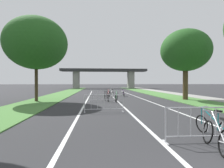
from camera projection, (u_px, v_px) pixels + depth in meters
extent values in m
cube|color=#477A38|center=(61.00, 95.00, 25.62)|extent=(3.45, 59.56, 0.05)
cube|color=#477A38|center=(158.00, 94.00, 26.76)|extent=(3.45, 59.56, 0.05)
cube|color=gray|center=(177.00, 94.00, 27.00)|extent=(2.34, 59.56, 0.08)
cube|color=silver|center=(115.00, 99.00, 19.08)|extent=(0.14, 34.46, 0.01)
cube|color=silver|center=(143.00, 99.00, 19.32)|extent=(0.14, 34.46, 0.01)
cube|color=silver|center=(87.00, 99.00, 18.84)|extent=(0.14, 34.46, 0.01)
cube|color=#2D2D30|center=(104.00, 70.00, 50.91)|extent=(23.53, 4.27, 0.65)
cube|color=gray|center=(76.00, 80.00, 50.32)|extent=(1.64, 2.40, 4.77)
cube|color=gray|center=(131.00, 80.00, 51.56)|extent=(1.64, 2.40, 4.77)
cylinder|color=#3D2D1E|center=(36.00, 84.00, 16.61)|extent=(0.28, 0.28, 3.22)
ellipsoid|color=#23561E|center=(36.00, 43.00, 16.57)|extent=(5.59, 5.59, 4.75)
cylinder|color=#4C3823|center=(185.00, 84.00, 18.28)|extent=(0.50, 0.50, 3.12)
ellipsoid|color=#23561E|center=(186.00, 50.00, 18.24)|extent=(4.90, 4.90, 4.17)
cylinder|color=#ADADB2|center=(166.00, 125.00, 5.37)|extent=(0.04, 0.04, 1.05)
cube|color=#ADADB2|center=(166.00, 142.00, 5.38)|extent=(0.07, 0.44, 0.03)
cylinder|color=#ADADB2|center=(203.00, 108.00, 5.43)|extent=(2.28, 0.10, 0.04)
cylinder|color=#ADADB2|center=(203.00, 136.00, 5.43)|extent=(2.28, 0.10, 0.04)
cylinder|color=#ADADB2|center=(178.00, 122.00, 5.39)|extent=(0.02, 0.02, 0.87)
cylinder|color=#ADADB2|center=(191.00, 122.00, 5.41)|extent=(0.02, 0.02, 0.87)
cylinder|color=#ADADB2|center=(203.00, 122.00, 5.43)|extent=(0.02, 0.02, 0.87)
cylinder|color=#ADADB2|center=(216.00, 121.00, 5.45)|extent=(0.02, 0.02, 0.87)
cylinder|color=#ADADB2|center=(85.00, 104.00, 10.73)|extent=(0.04, 0.04, 1.05)
cube|color=#ADADB2|center=(85.00, 112.00, 10.73)|extent=(0.08, 0.44, 0.03)
cylinder|color=#ADADB2|center=(123.00, 103.00, 11.00)|extent=(0.04, 0.04, 1.05)
cube|color=#ADADB2|center=(123.00, 111.00, 11.01)|extent=(0.08, 0.44, 0.03)
cylinder|color=#ADADB2|center=(104.00, 95.00, 10.86)|extent=(2.28, 0.13, 0.04)
cylinder|color=#ADADB2|center=(104.00, 109.00, 10.87)|extent=(2.28, 0.13, 0.04)
cylinder|color=#ADADB2|center=(91.00, 102.00, 10.77)|extent=(0.02, 0.02, 0.87)
cylinder|color=#ADADB2|center=(98.00, 102.00, 10.82)|extent=(0.02, 0.02, 0.87)
cylinder|color=#ADADB2|center=(104.00, 102.00, 10.86)|extent=(0.02, 0.02, 0.87)
cylinder|color=#ADADB2|center=(110.00, 102.00, 10.91)|extent=(0.02, 0.02, 0.87)
cylinder|color=#ADADB2|center=(117.00, 102.00, 10.96)|extent=(0.02, 0.02, 0.87)
cylinder|color=#ADADB2|center=(89.00, 96.00, 16.41)|extent=(0.04, 0.04, 1.05)
cube|color=#ADADB2|center=(89.00, 102.00, 16.42)|extent=(0.07, 0.44, 0.03)
cylinder|color=#ADADB2|center=(114.00, 96.00, 16.63)|extent=(0.04, 0.04, 1.05)
cube|color=#ADADB2|center=(114.00, 102.00, 16.64)|extent=(0.07, 0.44, 0.03)
cylinder|color=#ADADB2|center=(102.00, 90.00, 16.52)|extent=(2.28, 0.07, 0.04)
cylinder|color=#ADADB2|center=(102.00, 100.00, 16.53)|extent=(2.28, 0.07, 0.04)
cylinder|color=#ADADB2|center=(93.00, 95.00, 16.45)|extent=(0.02, 0.02, 0.87)
cylinder|color=#ADADB2|center=(98.00, 95.00, 16.49)|extent=(0.02, 0.02, 0.87)
cylinder|color=#ADADB2|center=(102.00, 95.00, 16.52)|extent=(0.02, 0.02, 0.87)
cylinder|color=#ADADB2|center=(106.00, 95.00, 16.56)|extent=(0.02, 0.02, 0.87)
cylinder|color=#ADADB2|center=(110.00, 95.00, 16.60)|extent=(0.02, 0.02, 0.87)
cylinder|color=#ADADB2|center=(111.00, 92.00, 22.26)|extent=(0.04, 0.04, 1.05)
cube|color=#ADADB2|center=(111.00, 97.00, 22.26)|extent=(0.07, 0.44, 0.03)
cylinder|color=#ADADB2|center=(129.00, 92.00, 22.49)|extent=(0.04, 0.04, 1.05)
cube|color=#ADADB2|center=(129.00, 96.00, 22.50)|extent=(0.07, 0.44, 0.03)
cylinder|color=#ADADB2|center=(120.00, 88.00, 22.37)|extent=(2.28, 0.09, 0.04)
cylinder|color=#ADADB2|center=(120.00, 95.00, 22.38)|extent=(2.28, 0.09, 0.04)
cylinder|color=#ADADB2|center=(114.00, 92.00, 22.29)|extent=(0.02, 0.02, 0.87)
cylinder|color=#ADADB2|center=(117.00, 92.00, 22.33)|extent=(0.02, 0.02, 0.87)
cylinder|color=#ADADB2|center=(120.00, 92.00, 22.37)|extent=(0.02, 0.02, 0.87)
cylinder|color=#ADADB2|center=(123.00, 92.00, 22.41)|extent=(0.02, 0.02, 0.87)
cylinder|color=#ADADB2|center=(126.00, 92.00, 22.45)|extent=(0.02, 0.02, 0.87)
torus|color=black|center=(108.00, 94.00, 22.25)|extent=(0.30, 0.66, 0.64)
torus|color=black|center=(109.00, 94.00, 23.28)|extent=(0.30, 0.66, 0.64)
cylinder|color=red|center=(108.00, 92.00, 22.74)|extent=(0.19, 1.01, 0.59)
cylinder|color=red|center=(108.00, 92.00, 22.55)|extent=(0.15, 0.10, 0.58)
cylinder|color=red|center=(108.00, 94.00, 22.42)|extent=(0.12, 0.33, 0.08)
cylinder|color=red|center=(109.00, 91.00, 23.26)|extent=(0.14, 0.07, 0.56)
cube|color=black|center=(108.00, 90.00, 22.52)|extent=(0.16, 0.26, 0.07)
cylinder|color=#99999E|center=(109.00, 89.00, 23.24)|extent=(0.49, 0.15, 0.11)
torus|color=black|center=(123.00, 94.00, 22.36)|extent=(0.30, 0.67, 0.64)
torus|color=black|center=(124.00, 93.00, 23.45)|extent=(0.30, 0.67, 0.64)
cylinder|color=#662884|center=(123.00, 92.00, 22.88)|extent=(0.13, 1.07, 0.54)
cylinder|color=#662884|center=(123.00, 92.00, 22.67)|extent=(0.19, 0.09, 0.63)
cylinder|color=#662884|center=(124.00, 94.00, 22.53)|extent=(0.11, 0.35, 0.08)
cylinder|color=#662884|center=(123.00, 92.00, 23.43)|extent=(0.15, 0.07, 0.51)
cube|color=black|center=(123.00, 89.00, 22.64)|extent=(0.15, 0.26, 0.07)
cylinder|color=#99999E|center=(123.00, 90.00, 23.40)|extent=(0.48, 0.12, 0.13)
torus|color=black|center=(208.00, 132.00, 5.33)|extent=(0.27, 0.69, 0.67)
cylinder|color=#B7B7BC|center=(218.00, 126.00, 4.79)|extent=(0.32, 0.96, 0.63)
cylinder|color=#B7B7BC|center=(221.00, 130.00, 4.60)|extent=(0.13, 0.14, 0.58)
cylinder|color=#B7B7BC|center=(222.00, 142.00, 4.48)|extent=(0.08, 0.33, 0.08)
cylinder|color=#B7B7BC|center=(210.00, 122.00, 5.29)|extent=(0.13, 0.11, 0.60)
cube|color=black|center=(224.00, 119.00, 4.56)|extent=(0.15, 0.26, 0.07)
cylinder|color=#99999E|center=(212.00, 112.00, 5.26)|extent=(0.49, 0.12, 0.11)
torus|color=black|center=(112.00, 95.00, 21.29)|extent=(0.30, 0.69, 0.67)
torus|color=black|center=(110.00, 94.00, 22.31)|extent=(0.30, 0.69, 0.67)
cylinder|color=silver|center=(112.00, 92.00, 21.78)|extent=(0.15, 1.04, 0.60)
cylinder|color=silver|center=(112.00, 92.00, 21.59)|extent=(0.17, 0.10, 0.62)
cylinder|color=silver|center=(112.00, 95.00, 21.45)|extent=(0.11, 0.34, 0.08)
cylinder|color=silver|center=(110.00, 92.00, 22.29)|extent=(0.15, 0.07, 0.58)
cube|color=black|center=(112.00, 90.00, 21.56)|extent=(0.15, 0.26, 0.07)
cylinder|color=#99999E|center=(111.00, 89.00, 22.28)|extent=(0.48, 0.13, 0.11)
torus|color=black|center=(108.00, 98.00, 16.59)|extent=(0.22, 0.66, 0.65)
torus|color=black|center=(105.00, 97.00, 17.65)|extent=(0.22, 0.66, 0.65)
cylinder|color=black|center=(106.00, 94.00, 17.08)|extent=(0.30, 1.05, 0.66)
cylinder|color=black|center=(107.00, 95.00, 16.88)|extent=(0.10, 0.14, 0.67)
cylinder|color=black|center=(107.00, 98.00, 16.76)|extent=(0.09, 0.36, 0.08)
cylinder|color=black|center=(105.00, 94.00, 17.61)|extent=(0.10, 0.11, 0.63)
cube|color=black|center=(107.00, 91.00, 16.83)|extent=(0.15, 0.26, 0.06)
cylinder|color=#99999E|center=(105.00, 91.00, 17.57)|extent=(0.48, 0.12, 0.08)
torus|color=black|center=(117.00, 99.00, 15.59)|extent=(0.12, 0.70, 0.70)
torus|color=black|center=(116.00, 98.00, 16.66)|extent=(0.12, 0.70, 0.70)
cylinder|color=#1E7238|center=(117.00, 95.00, 16.10)|extent=(0.11, 1.04, 0.69)
cylinder|color=#1E7238|center=(117.00, 96.00, 15.89)|extent=(0.10, 0.12, 0.55)
cylinder|color=#1E7238|center=(117.00, 99.00, 15.76)|extent=(0.03, 0.35, 0.08)
cylinder|color=#1E7238|center=(116.00, 94.00, 16.63)|extent=(0.10, 0.10, 0.66)
cube|color=black|center=(117.00, 93.00, 15.86)|extent=(0.11, 0.24, 0.06)
cylinder|color=#99999E|center=(116.00, 91.00, 16.60)|extent=(0.49, 0.03, 0.07)
torus|color=black|center=(202.00, 124.00, 6.47)|extent=(0.18, 0.63, 0.62)
cylinder|color=#197A7F|center=(213.00, 118.00, 5.92)|extent=(0.23, 1.03, 0.64)
cylinder|color=#197A7F|center=(218.00, 121.00, 5.72)|extent=(0.09, 0.13, 0.63)
cylinder|color=#197A7F|center=(222.00, 131.00, 5.60)|extent=(0.07, 0.35, 0.07)
cylinder|color=#197A7F|center=(202.00, 115.00, 6.44)|extent=(0.09, 0.10, 0.61)
cube|color=black|center=(218.00, 111.00, 5.67)|extent=(0.14, 0.25, 0.06)
cylinder|color=#99999E|center=(201.00, 107.00, 6.40)|extent=(0.52, 0.10, 0.07)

